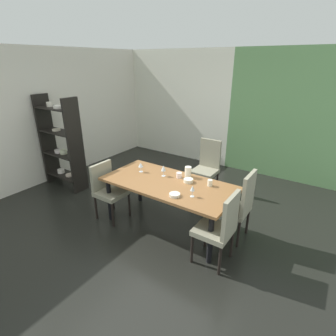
{
  "coord_description": "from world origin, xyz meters",
  "views": [
    {
      "loc": [
        2.27,
        -2.83,
        2.42
      ],
      "look_at": [
        0.13,
        0.32,
        0.85
      ],
      "focal_mm": 28.0,
      "sensor_mm": 36.0,
      "label": 1
    }
  ],
  "objects_px": {
    "chair_head_far": "(207,165)",
    "cup_near_window": "(179,175)",
    "chair_left_near": "(108,188)",
    "chair_right_near": "(220,226)",
    "serving_bowl_front": "(175,195)",
    "wine_glass_rear": "(163,168)",
    "wine_glass_south": "(141,165)",
    "cup_west": "(210,183)",
    "dining_table": "(168,187)",
    "wine_glass_left": "(192,189)",
    "serving_bowl_right": "(188,181)",
    "pitcher_east": "(188,172)",
    "display_shelf": "(61,143)",
    "chair_right_far": "(239,204)"
  },
  "relations": [
    {
      "from": "pitcher_east",
      "to": "chair_head_far",
      "type": "bearing_deg",
      "value": 100.09
    },
    {
      "from": "dining_table",
      "to": "chair_right_near",
      "type": "xyz_separation_m",
      "value": [
        0.98,
        -0.31,
        -0.13
      ]
    },
    {
      "from": "serving_bowl_right",
      "to": "pitcher_east",
      "type": "xyz_separation_m",
      "value": [
        -0.1,
        0.16,
        0.06
      ]
    },
    {
      "from": "chair_left_near",
      "to": "wine_glass_south",
      "type": "distance_m",
      "value": 0.65
    },
    {
      "from": "display_shelf",
      "to": "serving_bowl_front",
      "type": "height_order",
      "value": "display_shelf"
    },
    {
      "from": "cup_west",
      "to": "wine_glass_rear",
      "type": "bearing_deg",
      "value": -173.08
    },
    {
      "from": "wine_glass_south",
      "to": "cup_near_window",
      "type": "bearing_deg",
      "value": 13.59
    },
    {
      "from": "chair_right_far",
      "to": "display_shelf",
      "type": "height_order",
      "value": "display_shelf"
    },
    {
      "from": "display_shelf",
      "to": "serving_bowl_right",
      "type": "relative_size",
      "value": 12.79
    },
    {
      "from": "pitcher_east",
      "to": "cup_near_window",
      "type": "bearing_deg",
      "value": -136.57
    },
    {
      "from": "serving_bowl_front",
      "to": "pitcher_east",
      "type": "xyz_separation_m",
      "value": [
        -0.16,
        0.63,
        0.07
      ]
    },
    {
      "from": "display_shelf",
      "to": "serving_bowl_right",
      "type": "bearing_deg",
      "value": 3.21
    },
    {
      "from": "chair_left_near",
      "to": "cup_near_window",
      "type": "distance_m",
      "value": 1.18
    },
    {
      "from": "chair_head_far",
      "to": "serving_bowl_front",
      "type": "height_order",
      "value": "chair_head_far"
    },
    {
      "from": "pitcher_east",
      "to": "cup_west",
      "type": "bearing_deg",
      "value": -12.25
    },
    {
      "from": "dining_table",
      "to": "wine_glass_left",
      "type": "distance_m",
      "value": 0.57
    },
    {
      "from": "chair_head_far",
      "to": "wine_glass_rear",
      "type": "bearing_deg",
      "value": 83.37
    },
    {
      "from": "dining_table",
      "to": "wine_glass_left",
      "type": "height_order",
      "value": "wine_glass_left"
    },
    {
      "from": "chair_right_far",
      "to": "chair_left_near",
      "type": "relative_size",
      "value": 1.14
    },
    {
      "from": "chair_head_far",
      "to": "cup_west",
      "type": "xyz_separation_m",
      "value": [
        0.6,
        -1.15,
        0.24
      ]
    },
    {
      "from": "cup_west",
      "to": "serving_bowl_front",
      "type": "bearing_deg",
      "value": -114.82
    },
    {
      "from": "chair_head_far",
      "to": "chair_right_near",
      "type": "distance_m",
      "value": 1.99
    },
    {
      "from": "chair_left_near",
      "to": "wine_glass_south",
      "type": "height_order",
      "value": "chair_left_near"
    },
    {
      "from": "chair_left_near",
      "to": "chair_right_near",
      "type": "relative_size",
      "value": 0.92
    },
    {
      "from": "chair_left_near",
      "to": "pitcher_east",
      "type": "bearing_deg",
      "value": 119.97
    },
    {
      "from": "chair_head_far",
      "to": "cup_near_window",
      "type": "xyz_separation_m",
      "value": [
        0.09,
        -1.16,
        0.23
      ]
    },
    {
      "from": "dining_table",
      "to": "cup_near_window",
      "type": "bearing_deg",
      "value": 80.23
    },
    {
      "from": "chair_left_near",
      "to": "dining_table",
      "type": "bearing_deg",
      "value": 107.78
    },
    {
      "from": "serving_bowl_front",
      "to": "pitcher_east",
      "type": "distance_m",
      "value": 0.66
    },
    {
      "from": "chair_left_near",
      "to": "wine_glass_south",
      "type": "bearing_deg",
      "value": 136.02
    },
    {
      "from": "wine_glass_rear",
      "to": "cup_near_window",
      "type": "height_order",
      "value": "wine_glass_rear"
    },
    {
      "from": "chair_head_far",
      "to": "wine_glass_south",
      "type": "bearing_deg",
      "value": 67.55
    },
    {
      "from": "serving_bowl_right",
      "to": "pitcher_east",
      "type": "relative_size",
      "value": 0.84
    },
    {
      "from": "chair_right_near",
      "to": "wine_glass_south",
      "type": "bearing_deg",
      "value": 75.96
    },
    {
      "from": "dining_table",
      "to": "chair_right_near",
      "type": "bearing_deg",
      "value": -17.64
    },
    {
      "from": "chair_right_far",
      "to": "display_shelf",
      "type": "bearing_deg",
      "value": 94.74
    },
    {
      "from": "cup_west",
      "to": "chair_right_near",
      "type": "bearing_deg",
      "value": -52.62
    },
    {
      "from": "chair_head_far",
      "to": "chair_right_near",
      "type": "xyz_separation_m",
      "value": [
        1.02,
        -1.7,
        -0.01
      ]
    },
    {
      "from": "wine_glass_rear",
      "to": "cup_near_window",
      "type": "xyz_separation_m",
      "value": [
        0.23,
        0.08,
        -0.09
      ]
    },
    {
      "from": "serving_bowl_right",
      "to": "serving_bowl_front",
      "type": "bearing_deg",
      "value": -81.91
    },
    {
      "from": "chair_right_near",
      "to": "chair_head_far",
      "type": "bearing_deg",
      "value": 31.0
    },
    {
      "from": "serving_bowl_front",
      "to": "cup_west",
      "type": "xyz_separation_m",
      "value": [
        0.25,
        0.54,
        0.03
      ]
    },
    {
      "from": "chair_right_far",
      "to": "cup_west",
      "type": "xyz_separation_m",
      "value": [
        -0.42,
        -0.07,
        0.24
      ]
    },
    {
      "from": "dining_table",
      "to": "chair_right_far",
      "type": "distance_m",
      "value": 1.03
    },
    {
      "from": "cup_west",
      "to": "chair_right_far",
      "type": "bearing_deg",
      "value": 9.49
    },
    {
      "from": "chair_head_far",
      "to": "serving_bowl_front",
      "type": "xyz_separation_m",
      "value": [
        0.35,
        -1.69,
        0.21
      ]
    },
    {
      "from": "display_shelf",
      "to": "dining_table",
      "type": "bearing_deg",
      "value": -0.36
    },
    {
      "from": "chair_right_far",
      "to": "wine_glass_left",
      "type": "distance_m",
      "value": 0.75
    },
    {
      "from": "wine_glass_south",
      "to": "wine_glass_rear",
      "type": "relative_size",
      "value": 0.88
    },
    {
      "from": "serving_bowl_front",
      "to": "cup_near_window",
      "type": "xyz_separation_m",
      "value": [
        -0.27,
        0.53,
        0.02
      ]
    }
  ]
}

